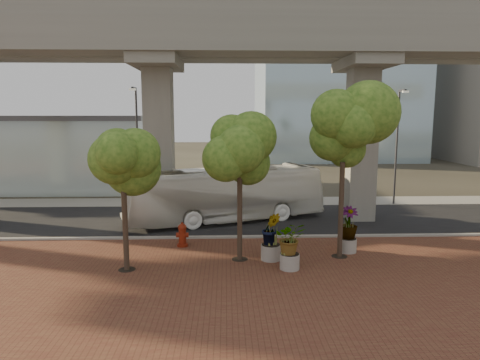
{
  "coord_description": "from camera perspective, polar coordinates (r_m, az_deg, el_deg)",
  "views": [
    {
      "loc": [
        -2.1,
        -23.35,
        6.29
      ],
      "look_at": [
        -1.3,
        0.5,
        2.7
      ],
      "focal_mm": 32.0,
      "sensor_mm": 36.0,
      "label": 1
    }
  ],
  "objects": [
    {
      "name": "street_tree_far_west",
      "position": [
        17.44,
        -15.42,
        3.03
      ],
      "size": [
        3.58,
        3.58,
        6.3
      ],
      "color": "#433126",
      "rests_on": "ground"
    },
    {
      "name": "planter_front",
      "position": [
        17.69,
        6.68,
        -8.0
      ],
      "size": [
        1.81,
        1.81,
        1.99
      ],
      "color": "#ADAA9C",
      "rests_on": "ground"
    },
    {
      "name": "planter_left",
      "position": [
        18.7,
        4.15,
        -6.82
      ],
      "size": [
        1.92,
        1.92,
        2.11
      ],
      "color": "gray",
      "rests_on": "ground"
    },
    {
      "name": "transit_bus",
      "position": [
        25.52,
        -2.01,
        -1.88
      ],
      "size": [
        12.24,
        6.55,
        3.34
      ],
      "primitive_type": "imported",
      "rotation": [
        0.0,
        0.0,
        1.9
      ],
      "color": "silver",
      "rests_on": "ground"
    },
    {
      "name": "fire_hydrant",
      "position": [
        20.9,
        -7.69,
        -7.25
      ],
      "size": [
        0.59,
        0.53,
        1.18
      ],
      "color": "maroon",
      "rests_on": "ground"
    },
    {
      "name": "planter_right",
      "position": [
        20.32,
        14.25,
        -5.79
      ],
      "size": [
        1.99,
        1.99,
        2.13
      ],
      "color": "#A39E93",
      "rests_on": "ground"
    },
    {
      "name": "ground",
      "position": [
        24.27,
        3.13,
        -6.48
      ],
      "size": [
        160.0,
        160.0,
        0.0
      ],
      "primitive_type": "plane",
      "color": "#312D24",
      "rests_on": "ground"
    },
    {
      "name": "station_pavilion",
      "position": [
        43.33,
        -26.37,
        3.61
      ],
      "size": [
        23.0,
        13.0,
        6.3
      ],
      "color": "silver",
      "rests_on": "ground"
    },
    {
      "name": "asphalt_road",
      "position": [
        26.2,
        2.74,
        -5.3
      ],
      "size": [
        90.0,
        8.0,
        0.04
      ],
      "primitive_type": "cube",
      "color": "black",
      "rests_on": "ground"
    },
    {
      "name": "streetlamp_east",
      "position": [
        31.93,
        20.27,
        5.14
      ],
      "size": [
        0.4,
        1.16,
        8.02
      ],
      "color": "#333338",
      "rests_on": "ground"
    },
    {
      "name": "curb_strip",
      "position": [
        22.33,
        3.58,
        -7.61
      ],
      "size": [
        70.0,
        0.25,
        0.16
      ],
      "primitive_type": "cube",
      "color": "gray",
      "rests_on": "ground"
    },
    {
      "name": "streetlamp_west",
      "position": [
        29.64,
        -13.56,
        5.3
      ],
      "size": [
        0.4,
        1.17,
        8.1
      ],
      "color": "#2B2B2F",
      "rests_on": "ground"
    },
    {
      "name": "street_tree_near_east",
      "position": [
        18.95,
        13.66,
        5.85
      ],
      "size": [
        4.07,
        4.07,
        7.29
      ],
      "color": "#433126",
      "rests_on": "ground"
    },
    {
      "name": "far_sidewalk",
      "position": [
        31.55,
        1.93,
        -2.89
      ],
      "size": [
        90.0,
        3.0,
        0.06
      ],
      "primitive_type": "cube",
      "color": "gray",
      "rests_on": "ground"
    },
    {
      "name": "street_tree_near_west",
      "position": [
        18.09,
        -0.04,
        3.55
      ],
      "size": [
        3.27,
        3.27,
        6.17
      ],
      "color": "#433126",
      "rests_on": "ground"
    },
    {
      "name": "brick_plaza",
      "position": [
        16.71,
        5.6,
        -13.49
      ],
      "size": [
        70.0,
        13.0,
        0.06
      ],
      "primitive_type": "cube",
      "color": "brown",
      "rests_on": "ground"
    },
    {
      "name": "transit_viaduct",
      "position": [
        25.45,
        2.86,
        10.79
      ],
      "size": [
        72.0,
        5.6,
        12.4
      ],
      "color": "gray",
      "rests_on": "ground"
    }
  ]
}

